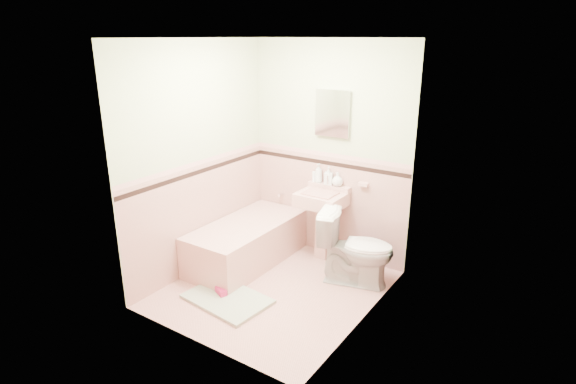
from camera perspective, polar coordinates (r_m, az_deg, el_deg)
The scene contains 32 objects.
floor at distance 4.97m, azimuth -1.63°, elevation -11.76°, with size 2.20×2.20×0.00m, color tan.
ceiling at distance 4.29m, azimuth -1.95°, elevation 18.41°, with size 2.20×2.20×0.00m, color white.
wall_back at distance 5.38m, azimuth 5.05°, elevation 4.94°, with size 2.50×2.50×0.00m, color #F0DFC4.
wall_front at distance 3.68m, azimuth -11.75°, elevation -1.91°, with size 2.50×2.50×0.00m, color #F0DFC4.
wall_left at distance 5.10m, azimuth -11.00°, elevation 3.91°, with size 2.50×2.50×0.00m, color #F0DFC4.
wall_right at distance 4.00m, azimuth 9.98°, elevation -0.10°, with size 2.50×2.50×0.00m, color #F0DFC4.
wainscot_back at distance 5.56m, azimuth 4.80°, elevation -1.61°, with size 2.00×2.00×0.00m, color #D1988C.
wainscot_front at distance 3.96m, azimuth -11.00°, elevation -10.71°, with size 2.00×2.00×0.00m, color #D1988C.
wainscot_left at distance 5.29m, azimuth -10.48°, elevation -2.93°, with size 2.20×2.20×0.00m, color #D1988C.
wainscot_right at distance 4.26m, azimuth 9.34°, elevation -8.39°, with size 2.20×2.20×0.00m, color #D1988C.
accent_back at distance 5.39m, azimuth 4.92°, elevation 3.56°, with size 2.00×2.00×0.00m, color black.
accent_front at distance 3.74m, azimuth -11.42°, elevation -3.70°, with size 2.00×2.00×0.00m, color black.
accent_left at distance 5.12m, azimuth -10.77°, elevation 2.48°, with size 2.20×2.20×0.00m, color black.
accent_right at distance 4.05m, azimuth 9.64°, elevation -1.80°, with size 2.20×2.20×0.00m, color black.
cap_back at distance 5.37m, azimuth 4.95°, elevation 4.60°, with size 2.00×2.00×0.00m, color #CF9590.
cap_front at distance 3.70m, azimuth -11.52°, elevation -2.27°, with size 2.00×2.00×0.00m, color #CF9590.
cap_left at distance 5.09m, azimuth -10.84°, elevation 3.56°, with size 2.20×2.20×0.00m, color #CF9590.
cap_right at distance 4.02m, azimuth 9.72°, elevation -0.46°, with size 2.20×2.20×0.00m, color #CF9590.
bathtub at distance 5.44m, azimuth -5.09°, elevation -6.34°, with size 0.70×1.50×0.45m, color tan.
tub_faucet at distance 5.83m, azimuth -0.79°, elevation -0.25°, with size 0.04×0.04×0.12m, color silver.
sink at distance 5.42m, azimuth 4.03°, elevation -4.27°, with size 0.52×0.48×0.82m, color tan, non-canonical shape.
sink_faucet at distance 5.35m, azimuth 4.91°, elevation 1.54°, with size 0.02×0.02×0.10m, color silver.
medicine_cabinet at distance 5.24m, azimuth 5.52°, elevation 9.59°, with size 0.41×0.04×0.51m, color white.
soap_dish at distance 5.22m, azimuth 9.26°, elevation 0.93°, with size 0.11×0.06×0.04m, color tan.
soap_bottle_left at distance 5.44m, azimuth 3.78°, elevation 2.32°, with size 0.09×0.09×0.22m, color #B2B2B2.
soap_bottle_mid at distance 5.38m, azimuth 5.00°, elevation 2.02°, with size 0.09×0.10×0.21m, color #B2B2B2.
soap_bottle_right at distance 5.33m, azimuth 6.11°, elevation 1.57°, with size 0.13×0.13×0.16m, color #B2B2B2.
tube at distance 5.48m, azimuth 3.20°, elevation 1.91°, with size 0.04×0.04×0.12m, color white.
toilet at distance 4.96m, azimuth 8.37°, elevation -6.85°, with size 0.44×0.78×0.79m, color white.
bucket at distance 5.34m, azimuth 8.41°, elevation -8.38°, with size 0.22×0.22×0.22m, color #090BA7, non-canonical shape.
bath_mat at distance 4.80m, azimuth -7.47°, elevation -12.90°, with size 0.82×0.55×0.03m, color #949D83.
shoe at distance 4.85m, azimuth -8.23°, elevation -11.96°, with size 0.15×0.07×0.06m, color #BF1E59.
Camera 1 is at (2.49, -3.49, 2.52)m, focal length 28.94 mm.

